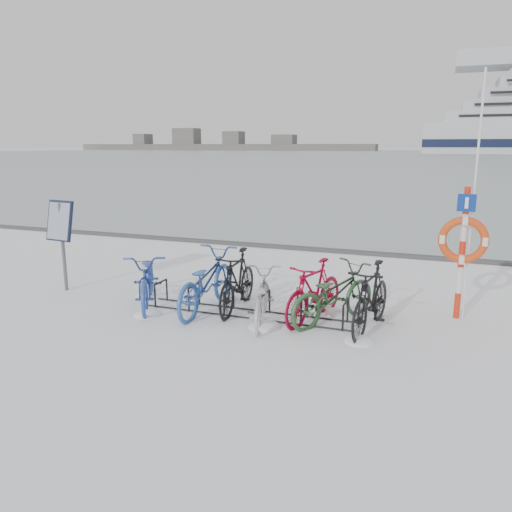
{
  "coord_description": "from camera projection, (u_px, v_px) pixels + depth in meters",
  "views": [
    {
      "loc": [
        3.18,
        -8.09,
        3.04
      ],
      "look_at": [
        -0.05,
        0.6,
        0.97
      ],
      "focal_mm": 35.0,
      "sensor_mm": 36.0,
      "label": 1
    }
  ],
  "objects": [
    {
      "name": "ground",
      "position": [
        247.0,
        314.0,
        9.14
      ],
      "size": [
        900.0,
        900.0,
        0.0
      ],
      "primitive_type": "plane",
      "color": "white",
      "rests_on": "ground"
    },
    {
      "name": "ice_sheet",
      "position": [
        434.0,
        155.0,
        150.94
      ],
      "size": [
        400.0,
        298.0,
        0.02
      ],
      "primitive_type": "cube",
      "color": "#A3B1B9",
      "rests_on": "ground"
    },
    {
      "name": "quay_edge",
      "position": [
        321.0,
        250.0,
        14.53
      ],
      "size": [
        400.0,
        0.25,
        0.1
      ],
      "primitive_type": "cube",
      "color": "#3F3F42",
      "rests_on": "ground"
    },
    {
      "name": "bike_rack",
      "position": [
        247.0,
        305.0,
        9.1
      ],
      "size": [
        4.0,
        0.48,
        0.46
      ],
      "color": "black",
      "rests_on": "ground"
    },
    {
      "name": "info_board",
      "position": [
        60.0,
        226.0,
        10.36
      ],
      "size": [
        0.66,
        0.31,
        1.92
      ],
      "rotation": [
        0.0,
        0.0,
        -0.11
      ],
      "color": "#595B5E",
      "rests_on": "ground"
    },
    {
      "name": "lifebuoy_station",
      "position": [
        464.0,
        240.0,
        8.59
      ],
      "size": [
        0.82,
        0.23,
        4.26
      ],
      "color": "red",
      "rests_on": "ground"
    },
    {
      "name": "shoreline",
      "position": [
        215.0,
        145.0,
        287.88
      ],
      "size": [
        180.0,
        12.0,
        9.5
      ],
      "color": "#505050",
      "rests_on": "ground"
    },
    {
      "name": "bike_0",
      "position": [
        148.0,
        277.0,
        9.6
      ],
      "size": [
        1.65,
        2.22,
        1.11
      ],
      "primitive_type": "imported",
      "rotation": [
        0.0,
        0.0,
        0.49
      ],
      "color": "#2B489F",
      "rests_on": "ground"
    },
    {
      "name": "bike_1",
      "position": [
        206.0,
        279.0,
        9.31
      ],
      "size": [
        0.78,
        2.23,
        1.17
      ],
      "primitive_type": "imported",
      "rotation": [
        0.0,
        0.0,
        3.15
      ],
      "color": "#2C57A9",
      "rests_on": "ground"
    },
    {
      "name": "bike_2",
      "position": [
        237.0,
        279.0,
        9.33
      ],
      "size": [
        0.66,
        1.96,
        1.16
      ],
      "primitive_type": "imported",
      "rotation": [
        0.0,
        0.0,
        0.06
      ],
      "color": "black",
      "rests_on": "ground"
    },
    {
      "name": "bike_3",
      "position": [
        261.0,
        296.0,
        8.67
      ],
      "size": [
        1.06,
        1.91,
        0.95
      ],
      "primitive_type": "imported",
      "rotation": [
        0.0,
        0.0,
        3.39
      ],
      "color": "#ACAFB4",
      "rests_on": "ground"
    },
    {
      "name": "bike_4",
      "position": [
        314.0,
        290.0,
        8.76
      ],
      "size": [
        1.03,
        1.91,
        1.1
      ],
      "primitive_type": "imported",
      "rotation": [
        0.0,
        0.0,
        -0.29
      ],
      "color": "#9E0627",
      "rests_on": "ground"
    },
    {
      "name": "bike_5",
      "position": [
        334.0,
        292.0,
        8.69
      ],
      "size": [
        1.64,
        2.1,
        1.06
      ],
      "primitive_type": "imported",
      "rotation": [
        0.0,
        0.0,
        2.61
      ],
      "color": "#2D562F",
      "rests_on": "ground"
    },
    {
      "name": "bike_6",
      "position": [
        371.0,
        296.0,
        8.27
      ],
      "size": [
        0.84,
        2.01,
        1.17
      ],
      "primitive_type": "imported",
      "rotation": [
        0.0,
        0.0,
        -0.15
      ],
      "color": "black",
      "rests_on": "ground"
    },
    {
      "name": "snow_drifts",
      "position": [
        251.0,
        318.0,
        8.95
      ],
      "size": [
        4.97,
        1.87,
        0.2
      ],
      "color": "white",
      "rests_on": "ground"
    }
  ]
}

